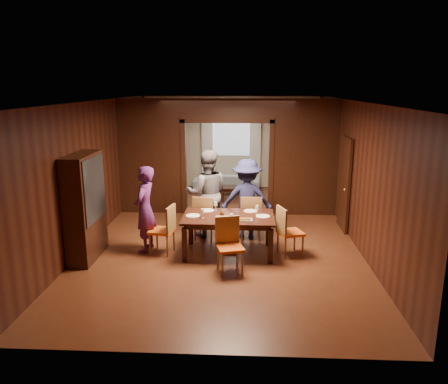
# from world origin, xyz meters

# --- Properties ---
(floor) EXTENTS (9.00, 9.00, 0.00)m
(floor) POSITION_xyz_m (0.00, 0.00, 0.00)
(floor) COLOR #592C19
(floor) RESTS_ON ground
(ceiling) EXTENTS (5.50, 9.00, 0.02)m
(ceiling) POSITION_xyz_m (0.00, 0.00, 2.90)
(ceiling) COLOR silver
(ceiling) RESTS_ON room_walls
(room_walls) EXTENTS (5.52, 9.01, 2.90)m
(room_walls) POSITION_xyz_m (0.00, 1.89, 1.51)
(room_walls) COLOR black
(room_walls) RESTS_ON floor
(person_purple) EXTENTS (0.49, 0.67, 1.71)m
(person_purple) POSITION_xyz_m (-1.49, -1.09, 0.85)
(person_purple) COLOR #50205D
(person_purple) RESTS_ON floor
(person_grey) EXTENTS (1.00, 0.82, 1.89)m
(person_grey) POSITION_xyz_m (-0.35, -0.14, 0.95)
(person_grey) COLOR #5B5B62
(person_grey) RESTS_ON floor
(person_navy) EXTENTS (1.12, 0.65, 1.72)m
(person_navy) POSITION_xyz_m (0.50, -0.25, 0.86)
(person_navy) COLOR #1C1F46
(person_navy) RESTS_ON floor
(sofa) EXTENTS (2.00, 0.78, 0.58)m
(sofa) POSITION_xyz_m (-0.12, 3.85, 0.29)
(sofa) COLOR #91AFBD
(sofa) RESTS_ON floor
(serving_bowl) EXTENTS (0.32, 0.32, 0.08)m
(serving_bowl) POSITION_xyz_m (0.20, -1.03, 0.80)
(serving_bowl) COLOR black
(serving_bowl) RESTS_ON dining_table
(dining_table) EXTENTS (1.76, 1.09, 0.76)m
(dining_table) POSITION_xyz_m (0.15, -1.15, 0.38)
(dining_table) COLOR black
(dining_table) RESTS_ON floor
(coffee_table) EXTENTS (0.80, 0.50, 0.40)m
(coffee_table) POSITION_xyz_m (0.12, 2.87, 0.20)
(coffee_table) COLOR black
(coffee_table) RESTS_ON floor
(chair_left) EXTENTS (0.52, 0.52, 0.97)m
(chair_left) POSITION_xyz_m (-1.16, -1.20, 0.48)
(chair_left) COLOR orange
(chair_left) RESTS_ON floor
(chair_right) EXTENTS (0.56, 0.56, 0.97)m
(chair_right) POSITION_xyz_m (1.35, -1.18, 0.48)
(chair_right) COLOR #EB5C16
(chair_right) RESTS_ON floor
(chair_far_l) EXTENTS (0.52, 0.52, 0.97)m
(chair_far_l) POSITION_xyz_m (-0.37, -0.36, 0.48)
(chair_far_l) COLOR orange
(chair_far_l) RESTS_ON floor
(chair_far_r) EXTENTS (0.44, 0.44, 0.97)m
(chair_far_r) POSITION_xyz_m (0.59, -0.29, 0.48)
(chair_far_r) COLOR red
(chair_far_r) RESTS_ON floor
(chair_near) EXTENTS (0.54, 0.54, 0.97)m
(chair_near) POSITION_xyz_m (0.21, -2.04, 0.48)
(chair_near) COLOR #BF4C12
(chair_near) RESTS_ON floor
(hutch) EXTENTS (0.40, 1.20, 2.00)m
(hutch) POSITION_xyz_m (-2.53, -1.50, 1.00)
(hutch) COLOR black
(hutch) RESTS_ON floor
(door_right) EXTENTS (0.06, 0.90, 2.10)m
(door_right) POSITION_xyz_m (2.70, 0.50, 1.05)
(door_right) COLOR black
(door_right) RESTS_ON floor
(window_far) EXTENTS (1.20, 0.03, 1.30)m
(window_far) POSITION_xyz_m (0.00, 4.44, 1.70)
(window_far) COLOR silver
(window_far) RESTS_ON back_wall
(curtain_left) EXTENTS (0.35, 0.06, 2.40)m
(curtain_left) POSITION_xyz_m (-0.75, 4.40, 1.25)
(curtain_left) COLOR white
(curtain_left) RESTS_ON back_wall
(curtain_right) EXTENTS (0.35, 0.06, 2.40)m
(curtain_right) POSITION_xyz_m (0.75, 4.40, 1.25)
(curtain_right) COLOR white
(curtain_right) RESTS_ON back_wall
(plate_left) EXTENTS (0.27, 0.27, 0.01)m
(plate_left) POSITION_xyz_m (-0.54, -1.18, 0.77)
(plate_left) COLOR white
(plate_left) RESTS_ON dining_table
(plate_far_l) EXTENTS (0.27, 0.27, 0.01)m
(plate_far_l) POSITION_xyz_m (-0.29, -0.81, 0.77)
(plate_far_l) COLOR white
(plate_far_l) RESTS_ON dining_table
(plate_far_r) EXTENTS (0.27, 0.27, 0.01)m
(plate_far_r) POSITION_xyz_m (0.57, -0.82, 0.77)
(plate_far_r) COLOR silver
(plate_far_r) RESTS_ON dining_table
(plate_right) EXTENTS (0.27, 0.27, 0.01)m
(plate_right) POSITION_xyz_m (0.81, -1.15, 0.77)
(plate_right) COLOR white
(plate_right) RESTS_ON dining_table
(plate_near) EXTENTS (0.27, 0.27, 0.01)m
(plate_near) POSITION_xyz_m (0.11, -1.49, 0.77)
(plate_near) COLOR silver
(plate_near) RESTS_ON dining_table
(platter_a) EXTENTS (0.30, 0.20, 0.04)m
(platter_a) POSITION_xyz_m (0.07, -1.27, 0.78)
(platter_a) COLOR gray
(platter_a) RESTS_ON dining_table
(platter_b) EXTENTS (0.30, 0.20, 0.04)m
(platter_b) POSITION_xyz_m (0.46, -1.40, 0.78)
(platter_b) COLOR gray
(platter_b) RESTS_ON dining_table
(wineglass_left) EXTENTS (0.08, 0.08, 0.18)m
(wineglass_left) POSITION_xyz_m (-0.34, -1.31, 0.85)
(wineglass_left) COLOR silver
(wineglass_left) RESTS_ON dining_table
(wineglass_far) EXTENTS (0.08, 0.08, 0.18)m
(wineglass_far) POSITION_xyz_m (-0.13, -0.78, 0.85)
(wineglass_far) COLOR silver
(wineglass_far) RESTS_ON dining_table
(wineglass_right) EXTENTS (0.08, 0.08, 0.18)m
(wineglass_right) POSITION_xyz_m (0.70, -1.00, 0.85)
(wineglass_right) COLOR silver
(wineglass_right) RESTS_ON dining_table
(tumbler) EXTENTS (0.07, 0.07, 0.14)m
(tumbler) POSITION_xyz_m (0.22, -1.47, 0.83)
(tumbler) COLOR white
(tumbler) RESTS_ON dining_table
(condiment_jar) EXTENTS (0.08, 0.08, 0.11)m
(condiment_jar) POSITION_xyz_m (0.03, -1.21, 0.82)
(condiment_jar) COLOR #472910
(condiment_jar) RESTS_ON dining_table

